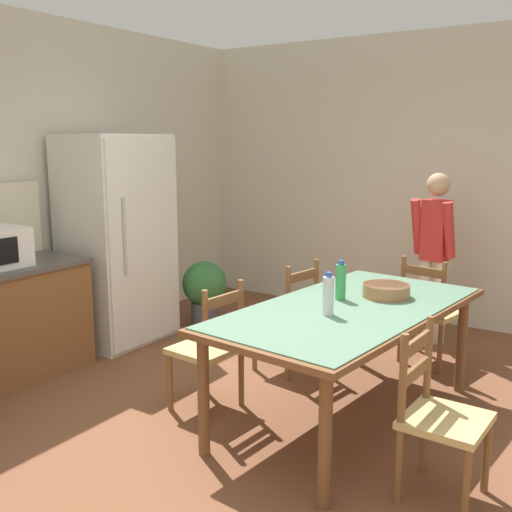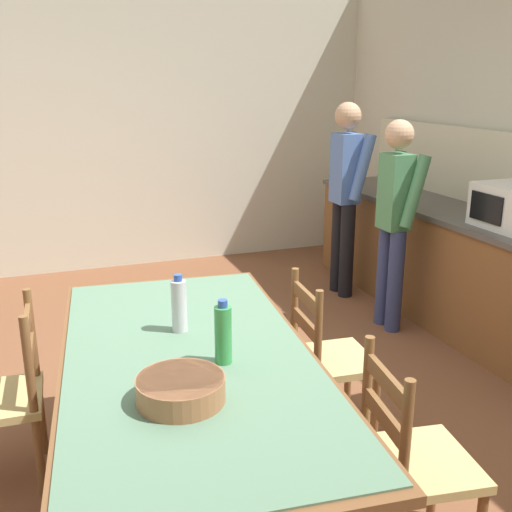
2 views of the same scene
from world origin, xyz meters
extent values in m
plane|color=brown|center=(0.00, 0.00, 0.00)|extent=(8.32, 8.32, 0.00)
cube|color=beige|center=(-3.26, 0.00, 1.45)|extent=(0.12, 5.20, 2.90)
cube|color=brown|center=(-1.01, 2.23, 0.43)|extent=(2.96, 0.62, 0.86)
cube|color=#4C4742|center=(-1.01, 2.23, 0.88)|extent=(3.00, 0.66, 0.04)
cube|color=#B7BCC1|center=(-1.68, 2.23, 0.89)|extent=(0.52, 0.38, 0.02)
cube|color=beige|center=(-1.01, 2.54, 1.20)|extent=(2.96, 0.03, 0.60)
cube|color=black|center=(-0.27, 2.01, 1.05)|extent=(0.30, 0.01, 0.19)
cylinder|color=brown|center=(-0.29, -0.61, 0.37)|extent=(0.07, 0.07, 0.74)
cylinder|color=brown|center=(-0.21, 0.22, 0.37)|extent=(0.07, 0.07, 0.74)
cube|color=brown|center=(0.68, -0.29, 0.76)|extent=(2.16, 1.24, 0.04)
cube|color=#567A60|center=(0.68, -0.29, 0.78)|extent=(2.07, 1.19, 0.01)
cylinder|color=silver|center=(0.42, -0.26, 0.91)|extent=(0.07, 0.07, 0.24)
cylinder|color=#2D51B2|center=(0.42, -0.26, 1.04)|extent=(0.04, 0.04, 0.03)
cylinder|color=green|center=(0.79, -0.17, 0.91)|extent=(0.07, 0.07, 0.24)
cylinder|color=#2D51B2|center=(0.79, -0.17, 1.04)|extent=(0.04, 0.04, 0.03)
cylinder|color=#9E6642|center=(1.03, -0.40, 0.83)|extent=(0.32, 0.32, 0.09)
cylinder|color=#9E6642|center=(1.03, -0.40, 0.87)|extent=(0.31, 0.31, 0.02)
cylinder|color=brown|center=(0.49, 0.76, 0.21)|extent=(0.04, 0.04, 0.41)
cylinder|color=brown|center=(0.13, 0.79, 0.21)|extent=(0.04, 0.04, 0.41)
cylinder|color=brown|center=(0.46, 0.42, 0.21)|extent=(0.04, 0.04, 0.41)
cylinder|color=brown|center=(0.10, 0.45, 0.21)|extent=(0.04, 0.04, 0.41)
cube|color=tan|center=(0.30, 0.60, 0.43)|extent=(0.45, 0.43, 0.04)
cylinder|color=brown|center=(0.46, 0.42, 0.68)|extent=(0.04, 0.04, 0.46)
cylinder|color=brown|center=(0.10, 0.45, 0.68)|extent=(0.04, 0.04, 0.46)
cube|color=brown|center=(0.28, 0.43, 0.81)|extent=(0.36, 0.05, 0.07)
cube|color=brown|center=(0.28, 0.43, 0.66)|extent=(0.36, 0.05, 0.07)
cylinder|color=brown|center=(1.07, 0.71, 0.21)|extent=(0.04, 0.04, 0.41)
cylinder|color=brown|center=(1.02, 0.37, 0.21)|extent=(0.04, 0.04, 0.41)
cube|color=tan|center=(1.22, 0.51, 0.43)|extent=(0.47, 0.46, 0.04)
cylinder|color=brown|center=(1.37, 0.32, 0.68)|extent=(0.04, 0.04, 0.46)
cylinder|color=brown|center=(1.02, 0.37, 0.68)|extent=(0.04, 0.04, 0.46)
cube|color=brown|center=(1.20, 0.34, 0.81)|extent=(0.36, 0.08, 0.07)
cube|color=brown|center=(1.20, 0.34, 0.66)|extent=(0.36, 0.08, 0.07)
cylinder|color=brown|center=(-0.04, -0.91, 0.21)|extent=(0.04, 0.04, 0.41)
cylinder|color=brown|center=(0.32, -0.93, 0.21)|extent=(0.04, 0.04, 0.41)
cylinder|color=brown|center=(-0.04, -0.91, 0.68)|extent=(0.04, 0.04, 0.46)
cylinder|color=brown|center=(0.32, -0.93, 0.68)|extent=(0.04, 0.04, 0.46)
cube|color=brown|center=(0.14, -0.92, 0.81)|extent=(0.36, 0.04, 0.07)
cube|color=brown|center=(0.14, -0.92, 0.66)|extent=(0.36, 0.04, 0.07)
cylinder|color=black|center=(-1.76, 1.70, 0.42)|extent=(0.13, 0.13, 0.84)
cylinder|color=black|center=(-1.59, 1.70, 0.42)|extent=(0.13, 0.13, 0.84)
cube|color=#5175BC|center=(-1.68, 1.70, 1.14)|extent=(0.24, 0.19, 0.60)
sphere|color=tan|center=(-1.68, 1.70, 1.59)|extent=(0.22, 0.22, 0.22)
cylinder|color=#5175BC|center=(-1.84, 1.77, 1.17)|extent=(0.09, 0.23, 0.57)
cylinder|color=#5175BC|center=(-1.51, 1.77, 1.17)|extent=(0.09, 0.23, 0.57)
cylinder|color=navy|center=(-0.94, 1.68, 0.40)|extent=(0.12, 0.12, 0.80)
cylinder|color=navy|center=(-0.78, 1.68, 0.40)|extent=(0.12, 0.12, 0.80)
cube|color=#478456|center=(-0.86, 1.68, 1.08)|extent=(0.22, 0.18, 0.57)
sphere|color=tan|center=(-0.86, 1.68, 1.50)|extent=(0.21, 0.21, 0.21)
cylinder|color=#478456|center=(-1.02, 1.74, 1.10)|extent=(0.09, 0.22, 0.54)
cylinder|color=#478456|center=(-0.71, 1.74, 1.10)|extent=(0.09, 0.22, 0.54)
camera|label=1|loc=(-2.78, -1.84, 1.84)|focal=42.00mm
camera|label=2|loc=(2.91, -0.80, 1.90)|focal=42.00mm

